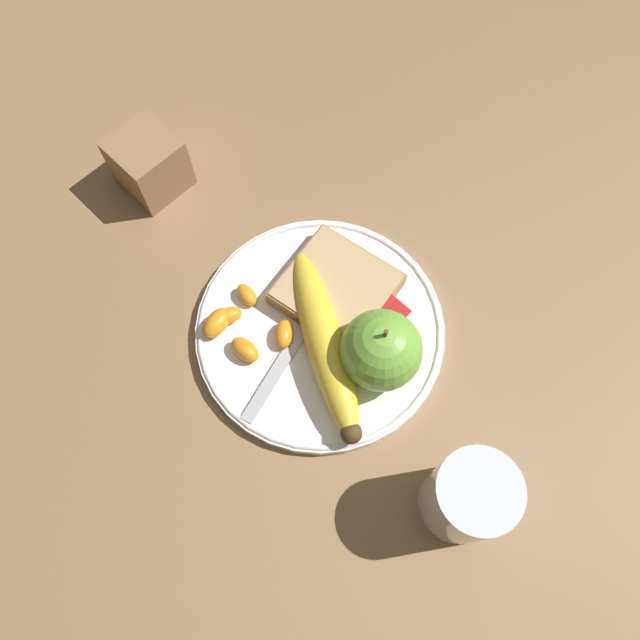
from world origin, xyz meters
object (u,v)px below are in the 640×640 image
(banana, at_px, (325,344))
(bread_slice, at_px, (336,289))
(plate, at_px, (320,329))
(juice_glass, at_px, (467,498))
(apple, at_px, (381,350))
(fork, at_px, (304,322))
(condiment_caddy, at_px, (151,163))
(jam_packet, at_px, (383,313))

(banana, xyz_separation_m, bread_slice, (0.03, -0.05, -0.01))
(plate, height_order, bread_slice, bread_slice)
(plate, relative_size, juice_glass, 2.55)
(apple, height_order, fork, apple)
(apple, bearing_deg, banana, 29.56)
(juice_glass, distance_m, condiment_caddy, 0.46)
(apple, height_order, banana, apple)
(banana, relative_size, bread_slice, 1.59)
(juice_glass, bearing_deg, bread_slice, -17.82)
(apple, distance_m, jam_packet, 0.06)
(banana, bearing_deg, condiment_caddy, -3.14)
(banana, height_order, fork, banana)
(juice_glass, height_order, banana, juice_glass)
(juice_glass, distance_m, fork, 0.22)
(bread_slice, bearing_deg, fork, 89.04)
(juice_glass, distance_m, jam_packet, 0.19)
(fork, distance_m, jam_packet, 0.08)
(juice_glass, relative_size, condiment_caddy, 1.44)
(apple, bearing_deg, jam_packet, -52.69)
(bread_slice, distance_m, jam_packet, 0.05)
(apple, xyz_separation_m, banana, (0.05, 0.03, -0.02))
(plate, height_order, banana, banana)
(bread_slice, distance_m, condiment_caddy, 0.24)
(banana, bearing_deg, apple, -150.44)
(jam_packet, bearing_deg, fork, 49.00)
(juice_glass, distance_m, apple, 0.14)
(plate, distance_m, juice_glass, 0.21)
(plate, height_order, apple, apple)
(apple, distance_m, condiment_caddy, 0.32)
(plate, relative_size, apple, 2.90)
(banana, height_order, condiment_caddy, condiment_caddy)
(banana, bearing_deg, juice_glass, 174.10)
(juice_glass, xyz_separation_m, condiment_caddy, (0.46, -0.03, -0.01))
(plate, xyz_separation_m, jam_packet, (-0.04, -0.05, 0.01))
(jam_packet, bearing_deg, banana, 76.00)
(fork, bearing_deg, apple, -91.24)
(plate, distance_m, banana, 0.03)
(banana, bearing_deg, fork, -9.15)
(bread_slice, bearing_deg, jam_packet, -165.25)
(bread_slice, bearing_deg, apple, 162.36)
(condiment_caddy, bearing_deg, jam_packet, -170.39)
(juice_glass, xyz_separation_m, apple, (0.14, -0.04, 0.00))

